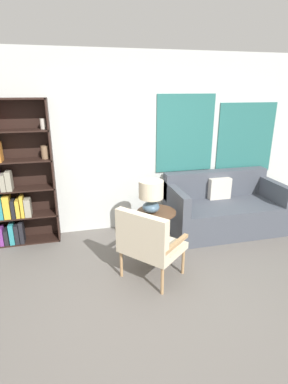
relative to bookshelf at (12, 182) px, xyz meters
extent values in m
plane|color=#66605B|center=(1.65, -1.85, -0.93)|extent=(14.00, 14.00, 0.00)
cube|color=silver|center=(1.65, 0.18, 0.42)|extent=(6.40, 0.06, 2.70)
cube|color=#286B66|center=(2.61, 0.14, 0.56)|extent=(0.94, 0.02, 1.20)
cube|color=#286B66|center=(3.69, 0.14, 0.45)|extent=(1.02, 0.02, 1.16)
cube|color=black|center=(0.57, 0.00, 0.10)|extent=(0.02, 0.30, 2.06)
cube|color=black|center=(0.12, 0.00, 1.11)|extent=(0.92, 0.30, 0.02)
cube|color=black|center=(0.12, 0.00, -0.92)|extent=(0.92, 0.30, 0.02)
cube|color=black|center=(0.12, 0.15, 0.10)|extent=(0.92, 0.01, 2.06)
cube|color=black|center=(0.12, 0.00, -0.51)|extent=(0.92, 0.30, 0.02)
cube|color=#7A338C|center=(-0.23, -0.05, -0.77)|extent=(0.05, 0.18, 0.27)
cube|color=black|center=(-0.16, -0.02, -0.80)|extent=(0.06, 0.23, 0.22)
cube|color=teal|center=(-0.09, -0.01, -0.76)|extent=(0.06, 0.24, 0.31)
cube|color=black|center=(-0.02, -0.04, -0.77)|extent=(0.06, 0.19, 0.29)
cube|color=black|center=(0.05, -0.05, -0.75)|extent=(0.06, 0.18, 0.33)
cube|color=black|center=(0.12, 0.00, -0.11)|extent=(0.92, 0.30, 0.02)
cube|color=teal|center=(-0.19, -0.01, -0.35)|extent=(0.08, 0.24, 0.31)
cube|color=gold|center=(-0.10, -0.03, -0.34)|extent=(0.09, 0.22, 0.33)
cube|color=black|center=(-0.02, -0.04, -0.37)|extent=(0.05, 0.18, 0.26)
cube|color=gold|center=(0.04, -0.02, -0.38)|extent=(0.05, 0.23, 0.26)
cube|color=gold|center=(0.10, -0.05, -0.35)|extent=(0.04, 0.17, 0.32)
cube|color=gray|center=(0.18, -0.05, -0.37)|extent=(0.08, 0.17, 0.26)
cube|color=black|center=(0.12, 0.00, 0.30)|extent=(0.92, 0.30, 0.02)
cube|color=gray|center=(-0.10, -0.02, 0.02)|extent=(0.07, 0.23, 0.23)
cube|color=gray|center=(-0.02, -0.05, 0.04)|extent=(0.07, 0.17, 0.27)
cube|color=black|center=(0.12, 0.00, 0.71)|extent=(0.92, 0.30, 0.02)
cylinder|color=#8C6B4C|center=(0.49, 0.00, 0.40)|extent=(0.11, 0.11, 0.18)
cylinder|color=beige|center=(0.50, 0.00, 0.79)|extent=(0.08, 0.08, 0.14)
cylinder|color=tan|center=(2.07, -1.34, -0.76)|extent=(0.04, 0.04, 0.35)
cylinder|color=tan|center=(1.69, -0.91, -0.76)|extent=(0.04, 0.04, 0.35)
cylinder|color=tan|center=(1.70, -1.66, -0.76)|extent=(0.04, 0.04, 0.35)
cylinder|color=tan|center=(1.32, -1.22, -0.76)|extent=(0.04, 0.04, 0.35)
cube|color=beige|center=(1.69, -1.28, -0.55)|extent=(0.86, 0.87, 0.08)
cube|color=beige|center=(1.52, -1.44, -0.27)|extent=(0.51, 0.56, 0.46)
cube|color=tan|center=(1.90, -1.52, -0.41)|extent=(0.41, 0.37, 0.04)
cube|color=tan|center=(1.49, -1.05, -0.41)|extent=(0.41, 0.37, 0.04)
cube|color=#474C56|center=(3.13, -0.36, -0.70)|extent=(1.76, 0.92, 0.46)
cube|color=#474C56|center=(3.13, 0.00, -0.25)|extent=(1.76, 0.20, 0.43)
cube|color=#474C56|center=(2.31, -0.36, -0.32)|extent=(0.12, 0.92, 0.30)
cube|color=#474C56|center=(3.95, -0.36, -0.32)|extent=(0.12, 0.92, 0.30)
cube|color=beige|center=(3.13, -0.15, -0.30)|extent=(0.36, 0.12, 0.34)
cylinder|color=brown|center=(1.92, -0.65, -0.39)|extent=(0.55, 0.55, 0.02)
cylinder|color=brown|center=(1.92, -0.48, -0.66)|extent=(0.03, 0.03, 0.53)
cylinder|color=brown|center=(1.78, -0.73, -0.66)|extent=(0.03, 0.03, 0.53)
cylinder|color=brown|center=(2.06, -0.73, -0.66)|extent=(0.03, 0.03, 0.53)
ellipsoid|color=slate|center=(1.84, -0.65, -0.30)|extent=(0.24, 0.24, 0.15)
cylinder|color=tan|center=(1.84, -0.65, -0.19)|extent=(0.02, 0.02, 0.06)
cylinder|color=beige|center=(1.84, -0.65, -0.04)|extent=(0.33, 0.33, 0.24)
camera|label=1|loc=(0.84, -4.32, 1.24)|focal=28.00mm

